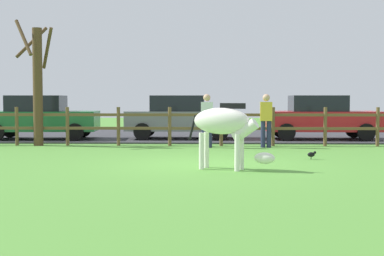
# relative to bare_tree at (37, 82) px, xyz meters

# --- Properties ---
(ground_plane) EXTENTS (60.00, 60.00, 0.00)m
(ground_plane) POSITION_rel_bare_tree_xyz_m (5.37, -4.94, -2.04)
(ground_plane) COLOR #549338
(parking_asphalt) EXTENTS (28.00, 7.40, 0.05)m
(parking_asphalt) POSITION_rel_bare_tree_xyz_m (5.37, 4.36, -2.02)
(parking_asphalt) COLOR #38383D
(parking_asphalt) RESTS_ON ground_plane
(paddock_fence) EXTENTS (21.46, 0.11, 1.23)m
(paddock_fence) POSITION_rel_bare_tree_xyz_m (5.04, 0.06, -1.35)
(paddock_fence) COLOR brown
(paddock_fence) RESTS_ON ground_plane
(bare_tree) EXTENTS (1.31, 1.49, 4.00)m
(bare_tree) POSITION_rel_bare_tree_xyz_m (0.00, 0.00, 0.00)
(bare_tree) COLOR #513A23
(bare_tree) RESTS_ON ground_plane
(zebra) EXTENTS (1.84, 0.98, 1.41)m
(zebra) POSITION_rel_bare_tree_xyz_m (5.81, -5.82, -1.12)
(zebra) COLOR white
(zebra) RESTS_ON ground_plane
(crow_on_grass) EXTENTS (0.21, 0.10, 0.20)m
(crow_on_grass) POSITION_rel_bare_tree_xyz_m (8.01, -3.80, -1.92)
(crow_on_grass) COLOR black
(crow_on_grass) RESTS_ON ground_plane
(parked_car_red) EXTENTS (4.01, 1.90, 1.56)m
(parked_car_red) POSITION_rel_bare_tree_xyz_m (9.45, 2.33, -1.20)
(parked_car_red) COLOR red
(parked_car_red) RESTS_ON parking_asphalt
(parked_car_green) EXTENTS (4.10, 2.09, 1.56)m
(parked_car_green) POSITION_rel_bare_tree_xyz_m (-0.58, 2.11, -1.20)
(parked_car_green) COLOR #236B38
(parked_car_green) RESTS_ON parking_asphalt
(parked_car_grey) EXTENTS (4.01, 1.91, 1.56)m
(parked_car_grey) POSITION_rel_bare_tree_xyz_m (4.45, 2.51, -1.20)
(parked_car_grey) COLOR slate
(parked_car_grey) RESTS_ON parking_asphalt
(visitor_left_of_tree) EXTENTS (0.36, 0.23, 1.64)m
(visitor_left_of_tree) POSITION_rel_bare_tree_xyz_m (5.40, -0.60, -1.14)
(visitor_left_of_tree) COLOR #232847
(visitor_left_of_tree) RESTS_ON ground_plane
(visitor_right_of_tree) EXTENTS (0.37, 0.24, 1.64)m
(visitor_right_of_tree) POSITION_rel_bare_tree_xyz_m (7.22, -0.54, -1.14)
(visitor_right_of_tree) COLOR #232847
(visitor_right_of_tree) RESTS_ON ground_plane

